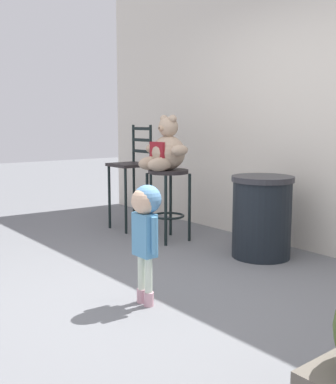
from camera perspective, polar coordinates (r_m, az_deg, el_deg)
The scene contains 7 objects.
ground_plane at distance 3.42m, azimuth -2.97°, elevation -13.13°, with size 24.00×24.00×0.00m, color slate.
building_wall at distance 4.81m, azimuth 19.16°, elevation 12.25°, with size 7.04×0.30×3.23m, color beige.
bar_stool_with_teddy at distance 4.99m, azimuth 0.03°, elevation 0.33°, with size 0.43×0.43×0.76m.
teddy_bear at distance 4.93m, azimuth -0.24°, elevation 5.10°, with size 0.56×0.50×0.57m.
child_walking at distance 3.21m, azimuth -2.74°, elevation -3.22°, with size 0.27×0.21×0.84m.
trash_bin at distance 4.49m, azimuth 11.29°, elevation -2.93°, with size 0.58×0.58×0.77m.
bar_chair_empty at distance 5.57m, azimuth -4.41°, elevation 2.66°, with size 0.42×0.42×1.23m.
Camera 1 is at (2.60, -1.84, 1.26)m, focal length 44.01 mm.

